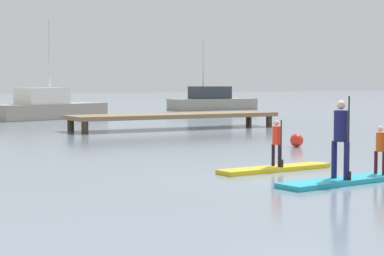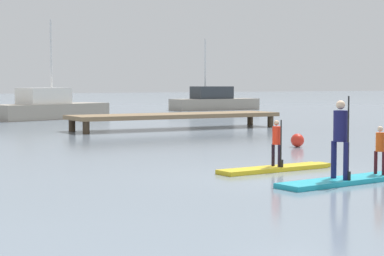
{
  "view_description": "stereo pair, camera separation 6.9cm",
  "coord_description": "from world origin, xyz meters",
  "px_view_note": "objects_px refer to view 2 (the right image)",
  "views": [
    {
      "loc": [
        -9.28,
        -12.15,
        2.06
      ],
      "look_at": [
        -0.98,
        2.63,
        0.96
      ],
      "focal_mm": 65.55,
      "sensor_mm": 36.0,
      "label": 1
    },
    {
      "loc": [
        -9.22,
        -12.19,
        2.06
      ],
      "look_at": [
        -0.98,
        2.63,
        0.96
      ],
      "focal_mm": 65.55,
      "sensor_mm": 36.0,
      "label": 2
    }
  ],
  "objects_px": {
    "paddleboard_near": "(276,169)",
    "fishing_boat_green_midground": "(214,101)",
    "paddler_child_solo": "(277,141)",
    "paddler_child_front": "(380,148)",
    "motor_boat_small_navy": "(49,108)",
    "paddleboard_far": "(351,180)",
    "mooring_buoy_near": "(297,140)",
    "paddler_adult": "(340,134)"
  },
  "relations": [
    {
      "from": "paddleboard_far",
      "to": "mooring_buoy_near",
      "type": "height_order",
      "value": "mooring_buoy_near"
    },
    {
      "from": "fishing_boat_green_midground",
      "to": "motor_boat_small_navy",
      "type": "distance_m",
      "value": 16.54
    },
    {
      "from": "paddler_adult",
      "to": "fishing_boat_green_midground",
      "type": "distance_m",
      "value": 38.81
    },
    {
      "from": "paddler_child_solo",
      "to": "fishing_boat_green_midground",
      "type": "height_order",
      "value": "fishing_boat_green_midground"
    },
    {
      "from": "paddleboard_near",
      "to": "fishing_boat_green_midground",
      "type": "height_order",
      "value": "fishing_boat_green_midground"
    },
    {
      "from": "paddleboard_near",
      "to": "motor_boat_small_navy",
      "type": "height_order",
      "value": "motor_boat_small_navy"
    },
    {
      "from": "paddler_adult",
      "to": "paddleboard_near",
      "type": "bearing_deg",
      "value": 86.91
    },
    {
      "from": "motor_boat_small_navy",
      "to": "mooring_buoy_near",
      "type": "relative_size",
      "value": 17.04
    },
    {
      "from": "paddler_child_solo",
      "to": "paddler_child_front",
      "type": "height_order",
      "value": "paddler_child_solo"
    },
    {
      "from": "paddleboard_far",
      "to": "motor_boat_small_navy",
      "type": "bearing_deg",
      "value": 85.24
    },
    {
      "from": "motor_boat_small_navy",
      "to": "paddler_child_solo",
      "type": "bearing_deg",
      "value": -95.66
    },
    {
      "from": "paddleboard_far",
      "to": "paddler_child_front",
      "type": "height_order",
      "value": "paddler_child_front"
    },
    {
      "from": "paddleboard_near",
      "to": "paddler_adult",
      "type": "xyz_separation_m",
      "value": [
        -0.13,
        -2.38,
        0.97
      ]
    },
    {
      "from": "paddler_child_solo",
      "to": "paddleboard_far",
      "type": "relative_size",
      "value": 0.29
    },
    {
      "from": "paddler_adult",
      "to": "paddler_child_front",
      "type": "bearing_deg",
      "value": 6.25
    },
    {
      "from": "paddler_child_solo",
      "to": "motor_boat_small_navy",
      "type": "bearing_deg",
      "value": 84.34
    },
    {
      "from": "paddleboard_far",
      "to": "paddler_adult",
      "type": "height_order",
      "value": "paddler_adult"
    },
    {
      "from": "paddler_adult",
      "to": "fishing_boat_green_midground",
      "type": "relative_size",
      "value": 0.25
    },
    {
      "from": "paddleboard_near",
      "to": "paddler_adult",
      "type": "height_order",
      "value": "paddler_adult"
    },
    {
      "from": "paddleboard_far",
      "to": "fishing_boat_green_midground",
      "type": "relative_size",
      "value": 0.56
    },
    {
      "from": "paddleboard_near",
      "to": "paddleboard_far",
      "type": "height_order",
      "value": "same"
    },
    {
      "from": "paddleboard_far",
      "to": "motor_boat_small_navy",
      "type": "distance_m",
      "value": 27.69
    },
    {
      "from": "mooring_buoy_near",
      "to": "paddler_adult",
      "type": "bearing_deg",
      "value": -121.65
    },
    {
      "from": "paddleboard_near",
      "to": "paddler_child_solo",
      "type": "height_order",
      "value": "paddler_child_solo"
    },
    {
      "from": "paddler_child_front",
      "to": "fishing_boat_green_midground",
      "type": "bearing_deg",
      "value": 64.49
    },
    {
      "from": "mooring_buoy_near",
      "to": "fishing_boat_green_midground",
      "type": "bearing_deg",
      "value": 64.16
    },
    {
      "from": "paddler_child_front",
      "to": "mooring_buoy_near",
      "type": "height_order",
      "value": "paddler_child_front"
    },
    {
      "from": "paddler_child_solo",
      "to": "paddler_child_front",
      "type": "distance_m",
      "value": 2.49
    },
    {
      "from": "mooring_buoy_near",
      "to": "motor_boat_small_navy",
      "type": "bearing_deg",
      "value": 94.64
    },
    {
      "from": "paddleboard_far",
      "to": "motor_boat_small_navy",
      "type": "relative_size",
      "value": 0.51
    },
    {
      "from": "mooring_buoy_near",
      "to": "paddler_child_front",
      "type": "bearing_deg",
      "value": -114.18
    },
    {
      "from": "paddleboard_far",
      "to": "paddleboard_near",
      "type": "bearing_deg",
      "value": 95.11
    },
    {
      "from": "paddleboard_far",
      "to": "paddler_child_front",
      "type": "bearing_deg",
      "value": 5.72
    },
    {
      "from": "paddler_child_front",
      "to": "paddleboard_near",
      "type": "bearing_deg",
      "value": 116.18
    },
    {
      "from": "paddler_child_solo",
      "to": "paddleboard_near",
      "type": "bearing_deg",
      "value": 92.29
    },
    {
      "from": "paddleboard_far",
      "to": "paddler_adult",
      "type": "xyz_separation_m",
      "value": [
        -0.34,
        -0.05,
        0.97
      ]
    },
    {
      "from": "fishing_boat_green_midground",
      "to": "motor_boat_small_navy",
      "type": "xyz_separation_m",
      "value": [
        -15.02,
        -6.92,
        -0.02
      ]
    },
    {
      "from": "paddler_child_solo",
      "to": "fishing_boat_green_midground",
      "type": "bearing_deg",
      "value": 61.43
    },
    {
      "from": "paddler_adult",
      "to": "fishing_boat_green_midground",
      "type": "xyz_separation_m",
      "value": [
        17.66,
        34.55,
        -0.34
      ]
    },
    {
      "from": "paddleboard_far",
      "to": "mooring_buoy_near",
      "type": "distance_m",
      "value": 8.0
    },
    {
      "from": "paddler_child_solo",
      "to": "paddleboard_far",
      "type": "distance_m",
      "value": 2.42
    },
    {
      "from": "paddler_child_solo",
      "to": "paddler_child_front",
      "type": "xyz_separation_m",
      "value": [
        1.1,
        -2.23,
        -0.03
      ]
    }
  ]
}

